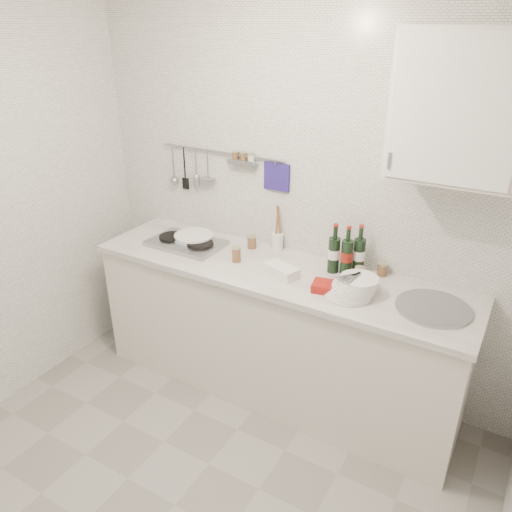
{
  "coord_description": "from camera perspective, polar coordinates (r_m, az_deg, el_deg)",
  "views": [
    {
      "loc": [
        1.29,
        -1.34,
        2.32
      ],
      "look_at": [
        -0.03,
        0.9,
        1.08
      ],
      "focal_mm": 35.0,
      "sensor_mm": 36.0,
      "label": 1
    }
  ],
  "objects": [
    {
      "name": "floor",
      "position": [
        2.97,
        -9.28,
        -26.27
      ],
      "size": [
        3.0,
        3.0,
        0.0
      ],
      "primitive_type": "plane",
      "color": "gray",
      "rests_on": "ground"
    },
    {
      "name": "back_wall",
      "position": [
        3.21,
        4.98,
        5.92
      ],
      "size": [
        3.0,
        0.02,
        2.5
      ],
      "primitive_type": "cube",
      "color": "silver",
      "rests_on": "floor"
    },
    {
      "name": "counter",
      "position": [
        3.34,
        2.3,
        -8.91
      ],
      "size": [
        2.44,
        0.64,
        0.96
      ],
      "color": "silver",
      "rests_on": "floor"
    },
    {
      "name": "wall_rail",
      "position": [
        3.42,
        -4.32,
        10.23
      ],
      "size": [
        0.98,
        0.09,
        0.34
      ],
      "color": "#93969B",
      "rests_on": "back_wall"
    },
    {
      "name": "wall_cabinet",
      "position": [
        2.62,
        22.43,
        15.53
      ],
      "size": [
        0.6,
        0.38,
        0.7
      ],
      "color": "silver",
      "rests_on": "back_wall"
    },
    {
      "name": "plate_stack_hob",
      "position": [
        3.48,
        -7.31,
        2.02
      ],
      "size": [
        0.3,
        0.29,
        0.05
      ],
      "rotation": [
        0.0,
        0.0,
        -0.04
      ],
      "color": "#4F77B4",
      "rests_on": "counter"
    },
    {
      "name": "plate_stack_sink",
      "position": [
        2.83,
        11.04,
        -3.48
      ],
      "size": [
        0.29,
        0.27,
        0.12
      ],
      "rotation": [
        0.0,
        0.0,
        -0.41
      ],
      "color": "white",
      "rests_on": "counter"
    },
    {
      "name": "wine_bottles",
      "position": [
        3.03,
        10.35,
        0.73
      ],
      "size": [
        0.21,
        0.13,
        0.31
      ],
      "rotation": [
        0.0,
        0.0,
        0.42
      ],
      "color": "black",
      "rests_on": "counter"
    },
    {
      "name": "butter_dish",
      "position": [
        3.0,
        2.93,
        -1.7
      ],
      "size": [
        0.23,
        0.17,
        0.06
      ],
      "primitive_type": "cube",
      "rotation": [
        0.0,
        0.0,
        -0.33
      ],
      "color": "white",
      "rests_on": "counter"
    },
    {
      "name": "strawberry_punnet",
      "position": [
        2.87,
        7.69,
        -3.46
      ],
      "size": [
        0.14,
        0.14,
        0.05
      ],
      "primitive_type": "cube",
      "rotation": [
        0.0,
        0.0,
        0.19
      ],
      "color": "#AE1C13",
      "rests_on": "counter"
    },
    {
      "name": "utensil_crock",
      "position": [
        3.32,
        2.46,
        1.91
      ],
      "size": [
        0.08,
        0.08,
        0.32
      ],
      "rotation": [
        0.0,
        0.0,
        -0.32
      ],
      "color": "white",
      "rests_on": "counter"
    },
    {
      "name": "jar_a",
      "position": [
        3.35,
        -0.49,
        1.64
      ],
      "size": [
        0.06,
        0.06,
        0.09
      ],
      "rotation": [
        0.0,
        0.0,
        -0.08
      ],
      "color": "brown",
      "rests_on": "counter"
    },
    {
      "name": "jar_b",
      "position": [
        3.09,
        14.21,
        -1.46
      ],
      "size": [
        0.06,
        0.06,
        0.08
      ],
      "rotation": [
        0.0,
        0.0,
        0.29
      ],
      "color": "brown",
      "rests_on": "counter"
    },
    {
      "name": "jar_c",
      "position": [
        3.0,
        11.76,
        -1.99
      ],
      "size": [
        0.06,
        0.06,
        0.08
      ],
      "rotation": [
        0.0,
        0.0,
        0.36
      ],
      "color": "brown",
      "rests_on": "counter"
    },
    {
      "name": "jar_d",
      "position": [
        3.16,
        -2.27,
        0.22
      ],
      "size": [
        0.06,
        0.06,
        0.1
      ],
      "rotation": [
        0.0,
        0.0,
        0.04
      ],
      "color": "brown",
      "rests_on": "counter"
    }
  ]
}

